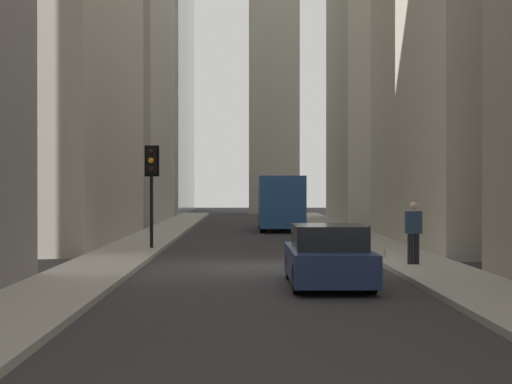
{
  "coord_description": "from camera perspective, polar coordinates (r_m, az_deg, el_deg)",
  "views": [
    {
      "loc": [
        -23.22,
        0.53,
        2.27
      ],
      "look_at": [
        13.24,
        -0.02,
        2.06
      ],
      "focal_mm": 57.24,
      "sensor_mm": 36.0,
      "label": 1
    }
  ],
  "objects": [
    {
      "name": "sidewalk_left",
      "position": [
        23.86,
        11.36,
        -4.96
      ],
      "size": [
        90.0,
        2.2,
        0.14
      ],
      "primitive_type": "cube",
      "color": "#A8A399",
      "rests_on": "ground_plane"
    },
    {
      "name": "sedan_navy",
      "position": [
        18.77,
        5.06,
        -4.58
      ],
      "size": [
        4.3,
        1.78,
        1.42
      ],
      "color": "navy",
      "rests_on": "ground_plane"
    },
    {
      "name": "delivery_truck",
      "position": [
        42.82,
        1.73,
        -0.75
      ],
      "size": [
        6.46,
        2.25,
        2.84
      ],
      "color": "#285699",
      "rests_on": "ground_plane"
    },
    {
      "name": "ground_plane",
      "position": [
        23.33,
        0.45,
        -5.25
      ],
      "size": [
        135.0,
        135.0,
        0.0
      ],
      "primitive_type": "plane",
      "color": "#302D30"
    },
    {
      "name": "sidewalk_right",
      "position": [
        23.66,
        -10.56,
        -5.01
      ],
      "size": [
        90.0,
        2.2,
        0.14
      ],
      "primitive_type": "cube",
      "color": "#A8A399",
      "rests_on": "ground_plane"
    },
    {
      "name": "discarded_bottle",
      "position": [
        25.25,
        8.98,
        -4.26
      ],
      "size": [
        0.07,
        0.07,
        0.27
      ],
      "color": "#999EA3",
      "rests_on": "sidewalk_left"
    },
    {
      "name": "traffic_light_midblock",
      "position": [
        28.89,
        -7.32,
        1.36
      ],
      "size": [
        0.43,
        0.52,
        3.61
      ],
      "color": "black",
      "rests_on": "sidewalk_right"
    },
    {
      "name": "pedestrian",
      "position": [
        22.98,
        10.94,
        -2.64
      ],
      "size": [
        0.26,
        0.44,
        1.73
      ],
      "color": "black",
      "rests_on": "sidewalk_left"
    }
  ]
}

